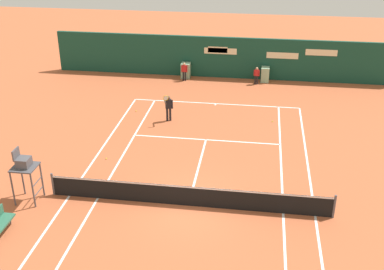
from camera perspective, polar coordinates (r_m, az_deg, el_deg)
name	(u,v)px	position (r m, az deg, el deg)	size (l,w,h in m)	color
ground_plane	(190,198)	(21.22, -0.21, -7.48)	(80.00, 80.00, 0.01)	#B25633
tennis_net	(188,195)	(20.46, -0.46, -7.16)	(12.10, 0.10, 1.07)	#4C4C51
sponsor_back_wall	(223,58)	(35.53, 3.74, 9.07)	(25.00, 1.02, 3.00)	#144233
umpire_chair	(24,166)	(21.40, -19.25, -3.53)	(1.00, 1.00, 2.48)	#47474C
player_on_baseline	(168,106)	(28.19, -2.80, 3.43)	(0.50, 0.78, 1.81)	black
ball_kid_centre_post	(257,74)	(34.54, 7.65, 7.11)	(0.42, 0.18, 1.25)	black
ball_kid_left_post	(184,70)	(34.93, -0.92, 7.65)	(0.45, 0.19, 1.35)	black
tennis_ball_mid_court	(106,159)	(24.63, -10.11, -2.76)	(0.07, 0.07, 0.07)	#CCE033
tennis_ball_by_sideline	(136,111)	(30.00, -6.64, 2.84)	(0.07, 0.07, 0.07)	#CCE033
tennis_ball_near_service_line	(272,121)	(28.76, 9.50, 1.60)	(0.07, 0.07, 0.07)	#CCE033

